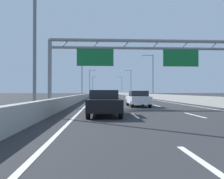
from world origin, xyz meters
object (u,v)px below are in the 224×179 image
streetlamp_right_distant (121,84)px  orange_car (100,94)px  streetlamp_left_mid (83,73)px  white_car (138,99)px  streetlamp_left_far (90,81)px  streetlamp_left_distant (93,84)px  streetlamp_left_near (39,24)px  black_car (104,102)px  sign_gantry (140,55)px  green_car (112,94)px  streetlamp_right_far (130,81)px  streetlamp_right_mid (152,73)px

streetlamp_right_distant → orange_car: 61.12m
streetlamp_left_mid → white_car: bearing=-75.2°
streetlamp_left_far → streetlamp_left_distant: (0.00, 34.93, 0.00)m
streetlamp_left_near → black_car: streetlamp_left_near is taller
sign_gantry → black_car: (-3.56, -7.42, -4.08)m
sign_gantry → black_car: 9.18m
white_car → black_car: (-3.37, -7.67, 0.01)m
streetlamp_left_mid → streetlamp_right_distant: 71.44m
streetlamp_left_mid → streetlamp_right_distant: bearing=77.9°
sign_gantry → streetlamp_left_near: streetlamp_left_near is taller
streetlamp_left_near → green_car: (7.65, 59.30, -4.65)m
sign_gantry → green_car: bearing=89.7°
green_car → white_car: bearing=-90.5°
white_car → orange_car: white_car is taller
white_car → streetlamp_left_near: bearing=-133.4°
streetlamp_right_far → white_car: (-7.71, -62.21, -4.64)m
streetlamp_left_near → streetlamp_left_mid: (0.00, 34.93, 0.00)m
green_car → white_car: 51.65m
streetlamp_right_mid → streetlamp_left_distant: bearing=102.1°
streetlamp_right_distant → green_car: 46.30m
streetlamp_left_mid → orange_car: streetlamp_left_mid is taller
streetlamp_left_far → green_car: bearing=-54.1°
streetlamp_left_mid → sign_gantry: bearing=-74.9°
streetlamp_left_far → green_car: (7.65, -10.56, -4.65)m
streetlamp_left_far → green_car: 13.85m
streetlamp_left_distant → streetlamp_right_distant: same height
streetlamp_right_mid → streetlamp_left_distant: (-14.93, 69.86, 0.00)m
streetlamp_right_distant → streetlamp_left_near: bearing=-98.1°
orange_car → white_car: bearing=-84.6°
streetlamp_left_far → streetlamp_right_distant: (14.93, 34.93, 0.00)m
streetlamp_right_far → black_car: 70.90m
orange_car → streetlamp_right_distant: bearing=79.4°
streetlamp_right_distant → orange_car: streetlamp_right_distant is taller
streetlamp_left_near → black_car: (3.85, -0.02, -4.63)m
streetlamp_left_far → sign_gantry: bearing=-83.2°
black_car → streetlamp_right_distant: bearing=84.0°
streetlamp_left_near → streetlamp_right_mid: bearing=66.9°
streetlamp_right_far → black_car: (-11.08, -69.88, -4.63)m
streetlamp_left_far → orange_car: (3.70, -24.97, -4.64)m
sign_gantry → white_car: 4.10m
streetlamp_left_near → streetlamp_left_far: 69.86m
streetlamp_left_near → white_car: size_ratio=2.16×
streetlamp_right_distant → orange_car: size_ratio=2.15×
streetlamp_right_mid → streetlamp_left_far: (-14.93, 34.93, 0.00)m
streetlamp_left_far → black_car: bearing=-86.8°
sign_gantry → orange_car: sign_gantry is taller
streetlamp_left_far → black_car: streetlamp_left_far is taller
streetlamp_right_distant → white_car: streetlamp_right_distant is taller
streetlamp_left_distant → white_car: bearing=-85.7°
streetlamp_right_mid → white_car: streetlamp_right_mid is taller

